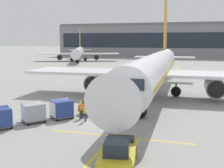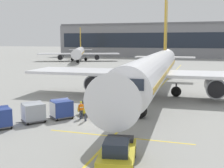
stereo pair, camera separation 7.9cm
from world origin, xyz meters
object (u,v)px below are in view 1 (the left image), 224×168
pushback_tug (118,153)px  safety_cone_wingtip (100,91)px  parked_airplane (154,70)px  safety_cone_nose_mark (108,95)px  baggage_cart_second (33,112)px  ground_crew_by_loader (81,109)px  safety_cone_engine_keepout (102,99)px  distant_airplane (78,53)px  ground_crew_by_carts (85,111)px  baggage_cart_lead (61,108)px  ground_crew_marshaller (91,106)px  belt_loader (97,104)px

pushback_tug → safety_cone_wingtip: (-9.43, 23.10, -0.47)m
parked_airplane → safety_cone_nose_mark: size_ratio=74.65×
parked_airplane → safety_cone_nose_mark: bearing=-157.6°
baggage_cart_second → ground_crew_by_loader: size_ratio=1.50×
baggage_cart_second → safety_cone_engine_keepout: (3.18, 10.34, -0.61)m
baggage_cart_second → safety_cone_engine_keepout: bearing=72.9°
safety_cone_wingtip → distant_airplane: (-30.06, 60.79, 2.79)m
pushback_tug → ground_crew_by_loader: (-6.51, 9.48, 0.17)m
baggage_cart_second → safety_cone_wingtip: (0.85, 16.16, -0.64)m
ground_crew_by_carts → safety_cone_engine_keepout: size_ratio=2.21×
parked_airplane → ground_crew_by_loader: (-4.98, -13.26, -2.74)m
baggage_cart_lead → parked_airplane: bearing=63.5°
ground_crew_marshaller → safety_cone_engine_keepout: bearing=99.2°
ground_crew_by_loader → ground_crew_by_carts: (0.76, -0.71, 0.00)m
safety_cone_engine_keepout → safety_cone_nose_mark: 3.08m
parked_airplane → ground_crew_by_loader: bearing=-110.6°
parked_airplane → belt_loader: (-4.24, -10.72, -2.81)m
baggage_cart_lead → safety_cone_engine_keepout: baggage_cart_lead is taller
ground_crew_by_loader → distant_airplane: distant_airplane is taller
safety_cone_wingtip → distant_airplane: size_ratio=0.02×
baggage_cart_second → distant_airplane: (-29.21, 76.95, 2.15)m
safety_cone_wingtip → ground_crew_by_loader: bearing=-77.9°
pushback_tug → ground_crew_by_carts: bearing=123.3°
safety_cone_nose_mark → distant_airplane: 71.29m
belt_loader → safety_cone_wingtip: (-3.66, 11.09, -0.57)m
parked_airplane → ground_crew_by_carts: 14.85m
belt_loader → ground_crew_by_loader: belt_loader is taller
safety_cone_nose_mark → safety_cone_engine_keepout: bearing=-86.8°
safety_cone_nose_mark → baggage_cart_second: bearing=-102.6°
baggage_cart_lead → safety_cone_wingtip: 14.19m
belt_loader → distant_airplane: (-33.72, 71.87, 2.22)m
belt_loader → ground_crew_by_carts: size_ratio=2.76×
safety_cone_wingtip → ground_crew_by_carts: bearing=-75.6°
ground_crew_by_loader → safety_cone_engine_keepout: size_ratio=2.21×
safety_cone_wingtip → safety_cone_nose_mark: safety_cone_wingtip is taller
belt_loader → safety_cone_wingtip: 11.69m
ground_crew_by_loader → safety_cone_wingtip: 13.95m
baggage_cart_second → ground_crew_by_carts: bearing=21.9°
ground_crew_by_loader → safety_cone_nose_mark: (-0.77, 10.88, -0.70)m
parked_airplane → baggage_cart_second: 18.26m
ground_crew_marshaller → distant_airplane: (-33.42, 72.93, 2.15)m
baggage_cart_lead → safety_cone_nose_mark: bearing=84.4°
ground_crew_by_loader → ground_crew_marshaller: size_ratio=1.00×
baggage_cart_second → ground_crew_marshaller: (4.21, 4.01, -0.00)m
ground_crew_marshaller → distant_airplane: bearing=114.6°
baggage_cart_second → ground_crew_by_carts: baggage_cart_second is taller
pushback_tug → ground_crew_by_carts: (-5.75, 8.77, 0.17)m
ground_crew_by_carts → distant_airplane: bearing=114.2°
safety_cone_engine_keepout → belt_loader: bearing=-75.8°
safety_cone_engine_keepout → pushback_tug: bearing=-67.6°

